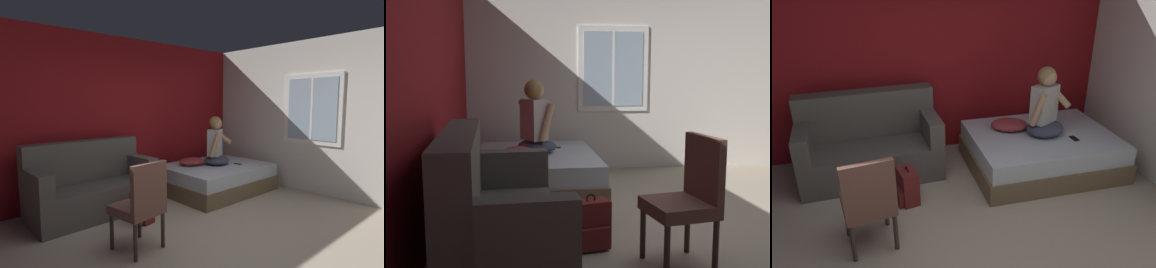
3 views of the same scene
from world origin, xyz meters
TOP-DOWN VIEW (x-y plane):
  - ground_plane at (0.00, 0.00)m, footprint 40.00×40.00m
  - wall_back_accent at (0.00, 2.60)m, footprint 10.33×0.16m
  - wall_side_with_window at (2.75, 0.01)m, footprint 0.19×6.43m
  - bed at (1.47, 1.58)m, footprint 1.86×1.43m
  - couch at (-0.69, 1.99)m, footprint 1.74×0.91m
  - side_chair at (-0.74, 0.56)m, footprint 0.53×0.53m
  - person_seated at (1.49, 1.59)m, footprint 0.67×0.64m
  - backpack at (-0.33, 1.22)m, footprint 0.28×0.33m
  - throw_pillow at (1.11, 1.82)m, footprint 0.56×0.47m
  - cell_phone at (1.79, 1.34)m, footprint 0.08×0.15m

SIDE VIEW (x-z plane):
  - ground_plane at x=0.00m, z-range 0.00..0.00m
  - backpack at x=-0.33m, z-range -0.04..0.42m
  - bed at x=1.47m, z-range 0.00..0.48m
  - couch at x=-0.69m, z-range -0.13..0.91m
  - cell_phone at x=1.79m, z-range 0.48..0.49m
  - side_chair at x=-0.74m, z-range 0.04..1.02m
  - throw_pillow at x=1.11m, z-range 0.48..0.62m
  - person_seated at x=1.49m, z-range 0.40..1.27m
  - wall_back_accent at x=0.00m, z-range 0.00..2.70m
  - wall_side_with_window at x=2.75m, z-range 0.00..2.70m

